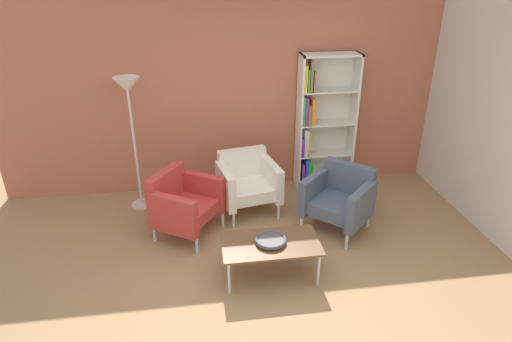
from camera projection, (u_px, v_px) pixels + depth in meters
ground_plane at (264, 294)px, 4.35m from camera, size 8.32×8.32×0.00m
brick_back_panel at (235, 87)px, 5.92m from camera, size 6.40×0.12×2.90m
bookshelf_tall at (319, 124)px, 6.10m from camera, size 0.80×0.30×1.90m
coffee_table_low at (271, 245)px, 4.46m from camera, size 1.00×0.56×0.40m
decorative_bowl at (271, 240)px, 4.44m from camera, size 0.32×0.32×0.05m
armchair_by_bookshelf at (247, 182)px, 5.65m from camera, size 0.83×0.78×0.78m
armchair_spare_guest at (183, 203)px, 5.16m from camera, size 0.92×0.94×0.78m
armchair_near_window at (339, 198)px, 5.27m from camera, size 0.95×0.95×0.78m
floor_lamp_torchiere at (129, 101)px, 5.31m from camera, size 0.32×0.32×1.74m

